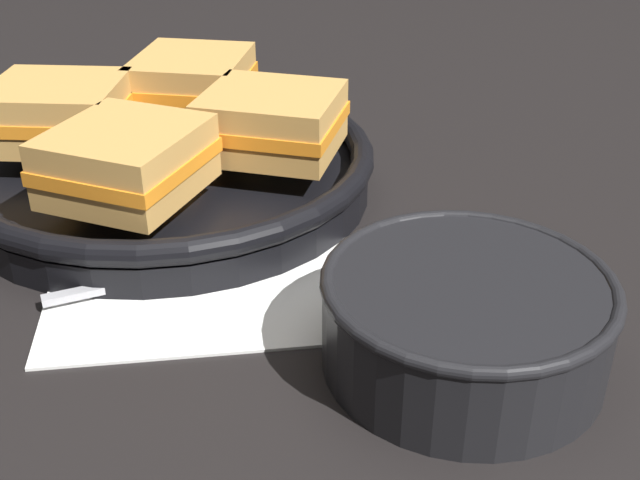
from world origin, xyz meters
The scene contains 9 objects.
ground_plane centered at (0.00, 0.00, 0.00)m, with size 4.00×4.00×0.00m, color black.
napkin centered at (-0.07, 0.01, 0.00)m, with size 0.21×0.19×0.00m.
soup_bowl centered at (0.08, -0.08, 0.03)m, with size 0.16×0.16×0.06m.
spoon centered at (-0.06, 0.02, 0.01)m, with size 0.17×0.08×0.01m.
skillet centered at (-0.11, 0.15, 0.02)m, with size 0.44×0.33×0.04m.
sandwich_near_left centered at (-0.10, 0.23, 0.07)m, with size 0.11×0.12×0.05m.
sandwich_near_right centered at (-0.19, 0.16, 0.07)m, with size 0.11×0.10×0.05m.
sandwich_far_left centered at (-0.13, 0.06, 0.07)m, with size 0.13×0.13×0.05m.
sandwich_far_right centered at (-0.03, 0.13, 0.07)m, with size 0.12×0.12×0.05m.
Camera 1 is at (-0.02, -0.44, 0.28)m, focal length 45.00 mm.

